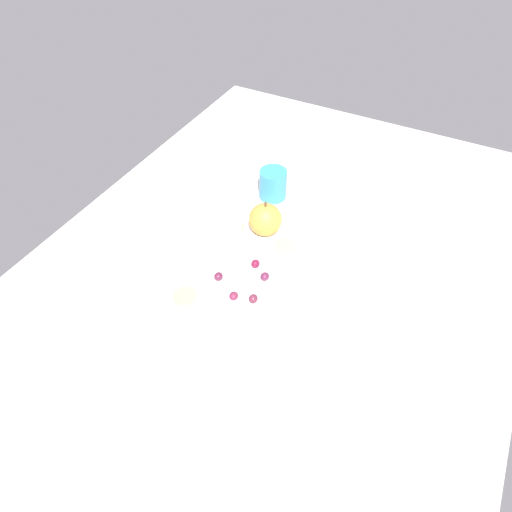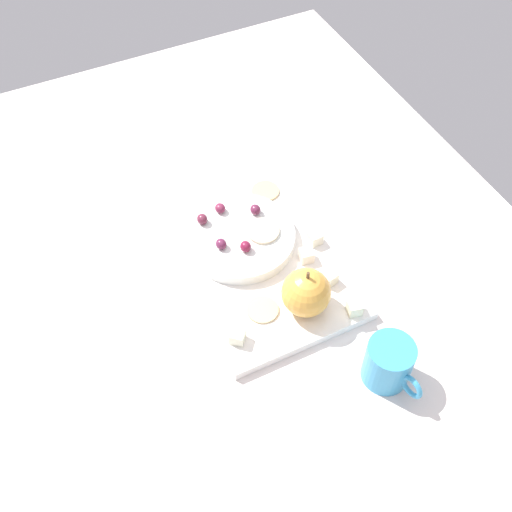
{
  "view_description": "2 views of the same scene",
  "coord_description": "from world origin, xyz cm",
  "views": [
    {
      "loc": [
        -68.78,
        -30.64,
        80.87
      ],
      "look_at": [
        -3.6,
        3.6,
        7.18
      ],
      "focal_mm": 33.5,
      "sensor_mm": 36.0,
      "label": 1
    },
    {
      "loc": [
        52.23,
        -24.57,
        87.75
      ],
      "look_at": [
        -2.85,
        2.19,
        10.05
      ],
      "focal_mm": 43.57,
      "sensor_mm": 36.0,
      "label": 2
    }
  ],
  "objects": [
    {
      "name": "cheese_cube_3",
      "position": [
        7.24,
        -5.85,
        6.26
      ],
      "size": [
        3.06,
        3.06,
        2.17
      ],
      "primitive_type": "cube",
      "rotation": [
        0.0,
        0.0,
        0.88
      ],
      "color": "white",
      "rests_on": "platter"
    },
    {
      "name": "cracker_0",
      "position": [
        4.06,
        -0.4,
        5.38
      ],
      "size": [
        5.1,
        5.1,
        0.4
      ],
      "primitive_type": "cylinder",
      "color": "#D4B887",
      "rests_on": "platter"
    },
    {
      "name": "cheese_cube_2",
      "position": [
        -4.65,
        14.27,
        6.26
      ],
      "size": [
        2.29,
        2.29,
        2.17
      ],
      "primitive_type": "cube",
      "rotation": [
        0.0,
        0.0,
        0.06
      ],
      "color": "#F6EDCD",
      "rests_on": "platter"
    },
    {
      "name": "serving_dish",
      "position": [
        -10.37,
        2.81,
        6.26
      ],
      "size": [
        18.85,
        18.85,
        2.18
      ],
      "primitive_type": "cylinder",
      "color": "white",
      "rests_on": "platter"
    },
    {
      "name": "table",
      "position": [
        0.0,
        0.0,
        1.75
      ],
      "size": [
        144.68,
        104.01,
        3.5
      ],
      "primitive_type": "cube",
      "color": "silver",
      "rests_on": "ground"
    },
    {
      "name": "platter",
      "position": [
        -4.93,
        3.75,
        4.34
      ],
      "size": [
        34.86,
        24.93,
        1.68
      ],
      "primitive_type": "cube",
      "color": "white",
      "rests_on": "table"
    },
    {
      "name": "apple_stem",
      "position": [
        6.29,
        6.35,
        13.54
      ],
      "size": [
        0.5,
        0.5,
        1.2
      ],
      "primitive_type": "cylinder",
      "color": "brown",
      "rests_on": "apple_whole"
    },
    {
      "name": "grape_3",
      "position": [
        -6.66,
        2.12,
        8.27
      ],
      "size": [
        1.99,
        1.79,
        1.84
      ],
      "primitive_type": "ellipsoid",
      "color": "maroon",
      "rests_on": "serving_dish"
    },
    {
      "name": "grape_1",
      "position": [
        -16.46,
        1.87,
        8.15
      ],
      "size": [
        1.99,
        1.79,
        1.6
      ],
      "primitive_type": "ellipsoid",
      "color": "maroon",
      "rests_on": "serving_dish"
    },
    {
      "name": "grape_0",
      "position": [
        -8.97,
        -1.28,
        8.22
      ],
      "size": [
        1.99,
        1.79,
        1.73
      ],
      "primitive_type": "ellipsoid",
      "color": "#642343",
      "rests_on": "serving_dish"
    },
    {
      "name": "apple_slice_0",
      "position": [
        -8.9,
        6.43,
        7.65
      ],
      "size": [
        5.6,
        5.6,
        0.6
      ],
      "primitive_type": "cylinder",
      "color": "beige",
      "rests_on": "serving_dish"
    },
    {
      "name": "cheese_cube_0",
      "position": [
        10.58,
        12.88,
        6.26
      ],
      "size": [
        2.58,
        2.58,
        2.17
      ],
      "primitive_type": "cube",
      "rotation": [
        0.0,
        0.0,
        1.36
      ],
      "color": "#EDEBC2",
      "rests_on": "platter"
    },
    {
      "name": "cup",
      "position": [
        21.52,
        11.82,
        7.38
      ],
      "size": [
        10.23,
        7.06,
        7.77
      ],
      "color": "#3995C6",
      "rests_on": "table"
    },
    {
      "name": "grape_4",
      "position": [
        -13.41,
        7.2,
        8.23
      ],
      "size": [
        1.99,
        1.79,
        1.75
      ],
      "primitive_type": "ellipsoid",
      "color": "#62223E",
      "rests_on": "serving_dish"
    },
    {
      "name": "cracker_1",
      "position": [
        -19.14,
        12.03,
        5.38
      ],
      "size": [
        5.1,
        5.1,
        0.4
      ],
      "primitive_type": "cylinder",
      "color": "#DBB67A",
      "rests_on": "platter"
    },
    {
      "name": "cheese_cube_1",
      "position": [
        3.76,
        12.27,
        6.26
      ],
      "size": [
        2.59,
        2.59,
        2.17
      ],
      "primitive_type": "cube",
      "rotation": [
        0.0,
        0.0,
        0.22
      ],
      "color": "#F9E9BF",
      "rests_on": "platter"
    },
    {
      "name": "grape_2",
      "position": [
        -15.38,
        -1.97,
        8.27
      ],
      "size": [
        1.99,
        1.79,
        1.83
      ],
      "primitive_type": "ellipsoid",
      "color": "maroon",
      "rests_on": "serving_dish"
    },
    {
      "name": "apple_whole",
      "position": [
        6.29,
        6.35,
        9.06
      ],
      "size": [
        7.76,
        7.76,
        7.76
      ],
      "primitive_type": "sphere",
      "color": "gold",
      "rests_on": "platter"
    },
    {
      "name": "cheese_cube_4",
      "position": [
        -1.94,
        11.12,
        6.26
      ],
      "size": [
        2.49,
        2.49,
        2.17
      ],
      "primitive_type": "cube",
      "rotation": [
        0.0,
        0.0,
        1.41
      ],
      "color": "#EFE0CC",
      "rests_on": "platter"
    }
  ]
}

